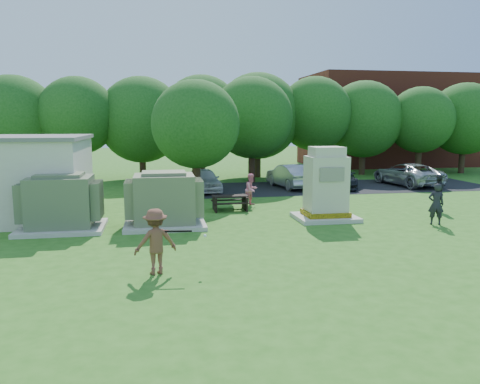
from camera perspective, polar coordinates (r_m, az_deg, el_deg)
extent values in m
plane|color=#2D6619|center=(13.95, 2.91, -7.71)|extent=(120.00, 120.00, 0.00)
cube|color=maroon|center=(45.24, 17.79, 8.28)|extent=(15.00, 8.00, 8.00)
cube|color=#232326|center=(28.65, 10.50, 0.60)|extent=(20.00, 6.00, 0.01)
cube|color=beige|center=(18.29, -20.83, -4.10)|extent=(3.00, 2.40, 0.15)
cube|color=#5D6A4B|center=(18.11, -20.99, -1.09)|extent=(2.20, 1.80, 1.80)
cube|color=#5D6A4B|center=(17.98, -21.16, 1.93)|extent=(1.60, 1.30, 0.12)
cube|color=#5D6A4B|center=(18.39, -24.88, -1.10)|extent=(0.32, 1.50, 1.35)
cube|color=#5D6A4B|center=(17.91, -17.01, -0.92)|extent=(0.32, 1.50, 1.35)
cube|color=beige|center=(17.96, -9.13, -3.87)|extent=(3.00, 2.40, 0.15)
cube|color=#666F4D|center=(17.78, -9.21, -0.80)|extent=(2.20, 1.80, 1.80)
cube|color=#666F4D|center=(17.65, -9.28, 2.28)|extent=(1.60, 1.30, 0.12)
cube|color=#666F4D|center=(17.80, -13.30, -0.82)|extent=(0.32, 1.50, 1.35)
cube|color=#666F4D|center=(17.84, -5.13, -0.61)|extent=(0.32, 1.50, 1.35)
cube|color=beige|center=(19.22, 10.33, -3.06)|extent=(2.41, 1.97, 0.16)
cube|color=yellow|center=(19.19, 10.35, -2.53)|extent=(1.69, 1.37, 0.20)
cube|color=beige|center=(19.00, 10.44, 1.00)|extent=(1.53, 1.20, 2.19)
cube|color=beige|center=(18.87, 10.55, 4.87)|extent=(1.26, 0.98, 0.38)
cube|color=gray|center=(18.36, 11.17, 2.10)|extent=(0.98, 0.04, 0.55)
cube|color=black|center=(20.75, -1.25, -0.49)|extent=(1.57, 0.61, 0.05)
cube|color=black|center=(21.26, -1.45, -0.98)|extent=(1.57, 0.22, 0.04)
cube|color=black|center=(20.32, -1.04, -1.42)|extent=(1.57, 0.22, 0.04)
cube|color=black|center=(20.71, -3.10, -1.42)|extent=(0.07, 1.17, 0.64)
cube|color=black|center=(20.91, 0.59, -1.31)|extent=(0.07, 1.17, 0.64)
imported|color=brown|center=(12.28, -10.26, -5.96)|extent=(1.23, 0.90, 1.71)
imported|color=black|center=(19.34, 22.79, -1.37)|extent=(0.68, 0.57, 1.59)
imported|color=pink|center=(21.99, 1.40, 0.31)|extent=(0.93, 0.89, 1.50)
imported|color=black|center=(22.22, 23.05, -0.15)|extent=(0.71, 1.02, 1.61)
imported|color=silver|center=(26.49, -4.45, 1.50)|extent=(1.93, 4.00, 1.32)
imported|color=#A4A3A8|center=(28.07, 6.13, 1.96)|extent=(2.08, 4.43, 1.40)
imported|color=black|center=(28.75, 11.90, 1.90)|extent=(2.99, 4.87, 1.32)
imported|color=#A7A8AC|center=(30.79, 19.70, 2.06)|extent=(2.92, 5.19, 1.37)
cylinder|color=black|center=(12.16, -7.90, -4.77)|extent=(0.85, 0.15, 0.06)
cylinder|color=maroon|center=(12.19, -9.20, -4.75)|extent=(0.23, 0.09, 0.06)
sphere|color=white|center=(12.40, -4.29, -5.35)|extent=(0.09, 0.09, 0.09)
cylinder|color=#47301E|center=(33.77, -25.51, 3.14)|extent=(0.44, 0.44, 2.40)
sphere|color=#235B1C|center=(33.66, -25.82, 8.02)|extent=(5.60, 5.60, 5.60)
cylinder|color=#47301E|center=(32.33, -18.95, 3.66)|extent=(0.44, 0.44, 2.80)
sphere|color=#235B1C|center=(32.23, -19.20, 8.80)|extent=(5.00, 5.00, 5.00)
cylinder|color=#47301E|center=(32.78, -11.78, 3.56)|extent=(0.44, 0.44, 2.30)
sphere|color=#235B1C|center=(32.66, -11.94, 8.62)|extent=(5.80, 5.80, 5.80)
cylinder|color=#47301E|center=(31.99, -4.64, 3.96)|extent=(0.44, 0.44, 2.70)
sphere|color=#235B1C|center=(31.89, -4.71, 9.28)|extent=(5.40, 5.40, 5.40)
cylinder|color=#47301E|center=(33.21, 2.16, 3.97)|extent=(0.44, 0.44, 2.50)
sphere|color=#235B1C|center=(33.11, 2.19, 9.24)|extent=(6.00, 6.00, 6.00)
cylinder|color=#47301E|center=(33.89, 8.95, 4.31)|extent=(0.44, 0.44, 2.90)
sphere|color=#235B1C|center=(33.80, 9.07, 9.40)|extent=(5.20, 5.20, 5.20)
cylinder|color=#47301E|center=(35.96, 14.68, 3.97)|extent=(0.44, 0.44, 2.40)
sphere|color=#235B1C|center=(35.85, 14.86, 8.56)|extent=(5.60, 5.60, 5.60)
cylinder|color=#47301E|center=(37.03, 20.91, 3.97)|extent=(0.44, 0.44, 2.60)
sphere|color=#235B1C|center=(36.93, 21.14, 8.21)|extent=(4.80, 4.80, 4.80)
cylinder|color=#47301E|center=(39.72, 25.43, 3.91)|extent=(0.44, 0.44, 2.50)
sphere|color=#235B1C|center=(39.63, 25.70, 8.04)|extent=(5.40, 5.40, 5.40)
cylinder|color=#47301E|center=(24.78, -5.34, 2.26)|extent=(0.44, 0.44, 2.40)
sphere|color=#235B1C|center=(24.63, -5.42, 8.23)|extent=(4.60, 4.60, 4.60)
cylinder|color=#47301E|center=(30.27, 1.44, 3.62)|extent=(0.44, 0.44, 2.60)
sphere|color=#235B1C|center=(30.16, 1.46, 9.05)|extent=(5.20, 5.20, 5.20)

